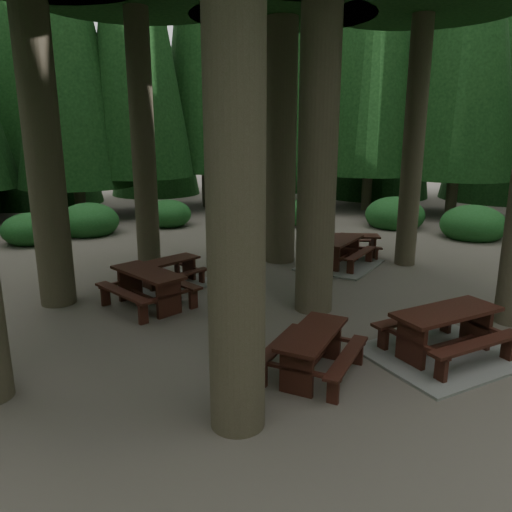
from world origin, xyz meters
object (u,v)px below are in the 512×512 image
picnic_table_a (444,340)px  picnic_table_c (170,277)px  picnic_table_f (340,257)px  picnic_table_d (353,242)px  picnic_table_b (148,283)px  picnic_table_e (312,346)px

picnic_table_a → picnic_table_c: size_ratio=1.09×
picnic_table_c → picnic_table_f: size_ratio=0.80×
picnic_table_d → picnic_table_f: 1.31m
picnic_table_a → picnic_table_b: size_ratio=1.14×
picnic_table_b → picnic_table_c: picnic_table_b is taller
picnic_table_a → picnic_table_e: 2.57m
picnic_table_b → picnic_table_f: (6.05, 0.60, -0.29)m
picnic_table_b → picnic_table_e: (1.36, -4.51, -0.06)m
picnic_table_d → picnic_table_a: bearing=-85.4°
picnic_table_b → picnic_table_a: bearing=-158.4°
picnic_table_a → picnic_table_f: size_ratio=0.87×
picnic_table_c → picnic_table_d: bearing=-16.2°
picnic_table_c → picnic_table_e: 5.85m
picnic_table_e → picnic_table_f: 6.94m
picnic_table_c → picnic_table_d: 6.17m
picnic_table_b → picnic_table_c: size_ratio=0.96×
picnic_table_e → picnic_table_f: picnic_table_f is taller
picnic_table_d → picnic_table_f: bearing=-115.4°
picnic_table_b → picnic_table_f: size_ratio=0.76×
picnic_table_b → picnic_table_f: picnic_table_b is taller
picnic_table_e → picnic_table_f: (4.69, 5.11, -0.23)m
picnic_table_c → picnic_table_f: bearing=-24.2°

